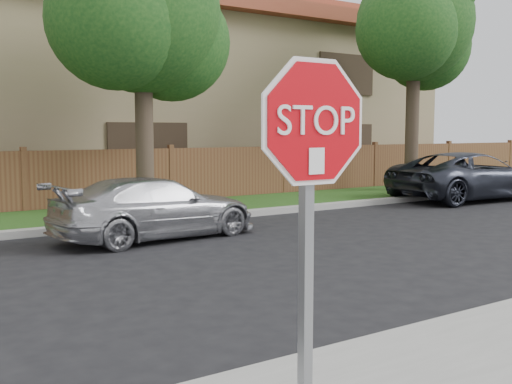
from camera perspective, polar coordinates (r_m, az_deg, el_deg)
ground at (r=5.72m, az=5.08°, el=-15.69°), size 90.00×90.00×0.00m
far_curb at (r=12.91m, az=-18.02°, el=-3.45°), size 70.00×0.30×0.15m
grass_strip at (r=14.50m, az=-19.74°, el=-2.57°), size 70.00×3.00×0.12m
fence at (r=15.97m, az=-21.19°, el=0.80°), size 70.00×0.12×1.60m
tree_mid at (r=15.18m, az=-10.52°, el=16.30°), size 4.80×3.90×7.35m
tree_right at (r=20.88m, az=15.20°, el=15.23°), size 4.80×3.90×8.20m
stop_sign at (r=3.45m, az=5.31°, el=1.32°), size 1.01×0.13×2.55m
sedan_right at (r=11.83m, az=-9.49°, el=-1.50°), size 4.30×2.13×1.20m
sedan_far_right at (r=19.28m, az=19.73°, el=1.43°), size 5.37×2.77×1.45m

